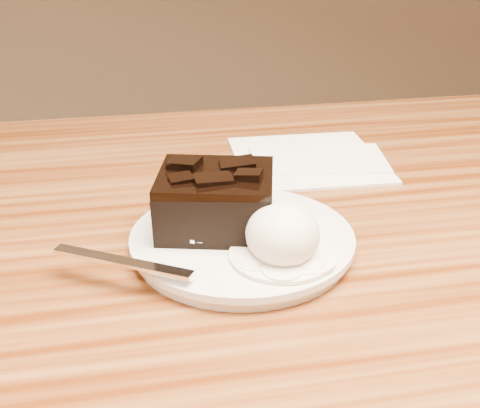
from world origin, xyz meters
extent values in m
cylinder|color=silver|center=(-0.01, -0.01, 0.76)|extent=(0.19, 0.19, 0.02)
cube|color=black|center=(-0.03, 0.01, 0.79)|extent=(0.11, 0.11, 0.05)
ellipsoid|color=white|center=(0.01, -0.05, 0.79)|extent=(0.06, 0.06, 0.05)
cylinder|color=white|center=(0.01, -0.05, 0.77)|extent=(0.09, 0.09, 0.00)
cube|color=white|center=(0.10, 0.18, 0.75)|extent=(0.17, 0.17, 0.01)
cube|color=black|center=(0.03, -0.01, 0.77)|extent=(0.01, 0.01, 0.00)
cube|color=black|center=(-0.03, -0.06, 0.77)|extent=(0.01, 0.01, 0.00)
cube|color=black|center=(-0.06, -0.01, 0.77)|extent=(0.01, 0.01, 0.00)
camera|label=1|loc=(-0.10, -0.47, 1.02)|focal=46.09mm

